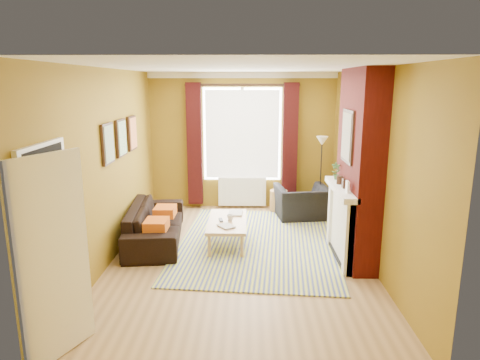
{
  "coord_description": "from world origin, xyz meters",
  "views": [
    {
      "loc": [
        0.12,
        -6.08,
        2.6
      ],
      "look_at": [
        0.0,
        0.25,
        1.15
      ],
      "focal_mm": 32.0,
      "sensor_mm": 36.0,
      "label": 1
    }
  ],
  "objects_px": {
    "floor_lamp": "(322,154)",
    "sofa": "(155,223)",
    "wicker_stool": "(278,201)",
    "armchair": "(302,202)",
    "coffee_table": "(227,223)"
  },
  "relations": [
    {
      "from": "sofa",
      "to": "floor_lamp",
      "type": "bearing_deg",
      "value": -69.61
    },
    {
      "from": "floor_lamp",
      "to": "sofa",
      "type": "bearing_deg",
      "value": -153.66
    },
    {
      "from": "coffee_table",
      "to": "wicker_stool",
      "type": "relative_size",
      "value": 2.78
    },
    {
      "from": "armchair",
      "to": "coffee_table",
      "type": "height_order",
      "value": "armchair"
    },
    {
      "from": "sofa",
      "to": "armchair",
      "type": "height_order",
      "value": "armchair"
    },
    {
      "from": "armchair",
      "to": "wicker_stool",
      "type": "relative_size",
      "value": 2.2
    },
    {
      "from": "wicker_stool",
      "to": "coffee_table",
      "type": "bearing_deg",
      "value": -117.33
    },
    {
      "from": "wicker_stool",
      "to": "floor_lamp",
      "type": "distance_m",
      "value": 1.33
    },
    {
      "from": "armchair",
      "to": "wicker_stool",
      "type": "xyz_separation_m",
      "value": [
        -0.42,
        0.45,
        -0.1
      ]
    },
    {
      "from": "coffee_table",
      "to": "floor_lamp",
      "type": "distance_m",
      "value": 2.55
    },
    {
      "from": "sofa",
      "to": "wicker_stool",
      "type": "xyz_separation_m",
      "value": [
        2.17,
        1.72,
        -0.09
      ]
    },
    {
      "from": "wicker_stool",
      "to": "sofa",
      "type": "bearing_deg",
      "value": -141.6
    },
    {
      "from": "coffee_table",
      "to": "floor_lamp",
      "type": "bearing_deg",
      "value": 42.41
    },
    {
      "from": "sofa",
      "to": "wicker_stool",
      "type": "distance_m",
      "value": 2.77
    },
    {
      "from": "armchair",
      "to": "coffee_table",
      "type": "distance_m",
      "value": 1.98
    }
  ]
}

